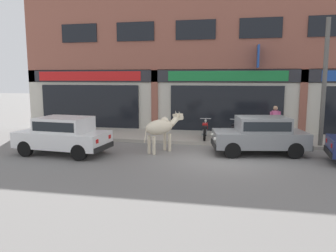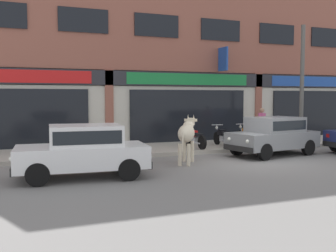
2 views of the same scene
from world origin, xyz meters
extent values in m
plane|color=slate|center=(0.00, 0.00, 0.00)|extent=(90.00, 90.00, 0.00)
cube|color=#A8A093|center=(0.00, 3.84, 0.07)|extent=(19.00, 3.28, 0.15)
cube|color=#8E5142|center=(0.00, 5.76, 5.87)|extent=(23.00, 0.55, 6.32)
cube|color=beige|center=(0.00, 5.76, 1.70)|extent=(23.00, 0.55, 3.40)
cube|color=#28282D|center=(0.00, 5.44, 3.05)|extent=(22.08, 0.08, 0.64)
cube|color=black|center=(-7.67, 5.43, 1.35)|extent=(5.83, 0.10, 2.40)
cube|color=red|center=(-7.67, 5.41, 3.05)|extent=(6.13, 0.05, 0.52)
cube|color=#8E5142|center=(-3.83, 5.46, 1.70)|extent=(0.36, 0.12, 3.40)
cube|color=black|center=(0.00, 5.43, 1.35)|extent=(5.83, 0.10, 2.40)
cube|color=#197A38|center=(0.00, 5.41, 3.05)|extent=(6.13, 0.05, 0.52)
cube|color=#8E5142|center=(3.83, 5.46, 1.70)|extent=(0.36, 0.12, 3.40)
cube|color=black|center=(7.67, 5.43, 1.35)|extent=(5.83, 0.10, 2.40)
cube|color=#1E479E|center=(7.67, 5.41, 3.05)|extent=(6.13, 0.05, 0.52)
cube|color=black|center=(-4.89, 5.45, 5.42)|extent=(2.09, 0.06, 1.00)
cube|color=black|center=(-1.63, 5.45, 5.42)|extent=(2.09, 0.06, 1.00)
cube|color=black|center=(1.63, 5.45, 5.42)|extent=(2.09, 0.06, 1.00)
cube|color=black|center=(4.89, 5.45, 5.42)|extent=(2.09, 0.06, 1.00)
cube|color=black|center=(8.15, 5.45, 5.42)|extent=(2.09, 0.06, 1.00)
cube|color=#1E479E|center=(1.53, 5.03, 4.00)|extent=(0.08, 0.80, 1.10)
ellipsoid|color=beige|center=(-2.41, 0.48, 1.02)|extent=(1.20, 1.46, 0.60)
sphere|color=beige|center=(-2.26, 0.72, 1.25)|extent=(0.32, 0.32, 0.32)
cylinder|color=beige|center=(-2.29, 0.93, 0.36)|extent=(0.12, 0.12, 0.72)
cylinder|color=beige|center=(-2.05, 0.77, 0.36)|extent=(0.12, 0.12, 0.72)
cylinder|color=beige|center=(-2.77, 0.20, 0.36)|extent=(0.12, 0.12, 0.72)
cylinder|color=beige|center=(-2.53, 0.04, 0.36)|extent=(0.12, 0.12, 0.72)
cylinder|color=beige|center=(-1.96, 1.17, 1.17)|extent=(0.46, 0.52, 0.43)
cube|color=beige|center=(-1.82, 1.39, 1.34)|extent=(0.38, 0.42, 0.26)
cube|color=tan|center=(-1.72, 1.54, 1.30)|extent=(0.21, 0.20, 0.14)
cone|color=beige|center=(-1.92, 1.41, 1.52)|extent=(0.11, 0.13, 0.19)
cone|color=beige|center=(-1.76, 1.30, 1.52)|extent=(0.11, 0.13, 0.19)
cube|color=beige|center=(-2.00, 1.41, 1.40)|extent=(0.14, 0.11, 0.10)
cube|color=beige|center=(-1.73, 1.23, 1.40)|extent=(0.14, 0.11, 0.10)
cylinder|color=beige|center=(-2.81, -0.14, 0.80)|extent=(0.12, 0.16, 0.60)
cylinder|color=black|center=(0.44, 0.10, 0.30)|extent=(0.62, 0.28, 0.60)
cylinder|color=black|center=(0.19, 1.51, 0.30)|extent=(0.62, 0.28, 0.60)
cylinder|color=black|center=(2.71, 0.51, 0.30)|extent=(0.62, 0.28, 0.60)
cylinder|color=black|center=(2.45, 1.93, 0.30)|extent=(0.62, 0.28, 0.60)
cube|color=gray|center=(1.45, 1.01, 0.60)|extent=(3.73, 2.20, 0.60)
cube|color=gray|center=(1.55, 1.03, 1.18)|extent=(2.13, 1.76, 0.56)
cube|color=black|center=(1.55, 1.03, 1.18)|extent=(1.98, 1.75, 0.35)
cube|color=black|center=(-0.25, 0.70, 0.38)|extent=(0.39, 1.52, 0.20)
cube|color=black|center=(3.15, 1.32, 0.38)|extent=(0.39, 1.52, 0.20)
sphere|color=silver|center=(-0.20, 0.22, 0.68)|extent=(0.14, 0.14, 0.14)
sphere|color=silver|center=(-0.37, 1.17, 0.68)|extent=(0.14, 0.14, 0.14)
cube|color=red|center=(3.26, 0.84, 0.70)|extent=(0.06, 0.16, 0.14)
cube|color=red|center=(3.09, 1.81, 0.70)|extent=(0.06, 0.16, 0.14)
cylinder|color=black|center=(4.41, 0.81, 0.30)|extent=(0.61, 0.23, 0.60)
cube|color=red|center=(3.79, 0.64, 0.70)|extent=(0.04, 0.16, 0.14)
cylinder|color=black|center=(-7.22, -1.20, 0.30)|extent=(0.61, 0.23, 0.60)
cylinder|color=black|center=(-7.10, 0.23, 0.30)|extent=(0.61, 0.23, 0.60)
cylinder|color=black|center=(-4.93, -1.39, 0.30)|extent=(0.61, 0.23, 0.60)
cylinder|color=black|center=(-4.81, 0.04, 0.30)|extent=(0.61, 0.23, 0.60)
cube|color=white|center=(-6.01, -0.58, 0.60)|extent=(3.62, 1.88, 0.60)
cube|color=white|center=(-5.91, -0.59, 1.18)|extent=(2.01, 1.59, 0.56)
cube|color=black|center=(-5.91, -0.59, 1.18)|extent=(1.86, 1.60, 0.35)
cube|color=black|center=(-7.74, -0.44, 0.38)|extent=(0.25, 1.52, 0.20)
cube|color=black|center=(-4.29, -0.72, 0.38)|extent=(0.25, 1.52, 0.20)
sphere|color=silver|center=(-7.81, -0.91, 0.68)|extent=(0.14, 0.14, 0.14)
sphere|color=silver|center=(-7.73, 0.04, 0.68)|extent=(0.14, 0.14, 0.14)
cube|color=red|center=(-4.31, -1.22, 0.70)|extent=(0.04, 0.16, 0.14)
cube|color=red|center=(-4.22, -0.23, 0.70)|extent=(0.04, 0.16, 0.14)
cylinder|color=black|center=(-0.88, 3.75, 0.43)|extent=(0.13, 0.56, 0.56)
cylinder|color=black|center=(-0.81, 2.50, 0.43)|extent=(0.13, 0.56, 0.56)
cube|color=#B2B5BA|center=(-0.84, 3.10, 0.47)|extent=(0.22, 0.33, 0.24)
cube|color=red|center=(-0.85, 3.26, 0.73)|extent=(0.26, 0.41, 0.24)
cube|color=black|center=(-0.83, 2.86, 0.71)|extent=(0.25, 0.53, 0.12)
cylinder|color=#B2B5BA|center=(-0.88, 3.69, 0.73)|extent=(0.05, 0.27, 0.59)
cylinder|color=#B2B5BA|center=(-0.88, 3.73, 1.01)|extent=(0.52, 0.06, 0.03)
sphere|color=silver|center=(-0.88, 3.79, 0.89)|extent=(0.12, 0.12, 0.12)
cylinder|color=#B2B5BA|center=(-0.93, 2.74, 0.39)|extent=(0.09, 0.48, 0.06)
cylinder|color=black|center=(0.54, 3.74, 0.43)|extent=(0.15, 0.57, 0.56)
cylinder|color=black|center=(0.42, 2.49, 0.43)|extent=(0.15, 0.57, 0.56)
cube|color=#B2B5BA|center=(0.48, 3.10, 0.47)|extent=(0.23, 0.34, 0.24)
cube|color=black|center=(0.49, 3.26, 0.73)|extent=(0.28, 0.42, 0.24)
cube|color=black|center=(0.45, 2.86, 0.71)|extent=(0.27, 0.54, 0.12)
cylinder|color=#B2B5BA|center=(0.53, 3.68, 0.73)|extent=(0.07, 0.27, 0.59)
cylinder|color=#B2B5BA|center=(0.54, 3.72, 1.01)|extent=(0.52, 0.08, 0.03)
sphere|color=silver|center=(0.54, 3.78, 0.89)|extent=(0.12, 0.12, 0.12)
cylinder|color=#B2B5BA|center=(0.33, 2.75, 0.39)|extent=(0.11, 0.48, 0.06)
cylinder|color=black|center=(1.79, 3.82, 0.43)|extent=(0.10, 0.56, 0.56)
cylinder|color=black|center=(1.80, 2.57, 0.43)|extent=(0.10, 0.56, 0.56)
cube|color=#B2B5BA|center=(1.80, 3.17, 0.47)|extent=(0.20, 0.32, 0.24)
cube|color=orange|center=(1.80, 3.33, 0.73)|extent=(0.24, 0.40, 0.24)
cube|color=black|center=(1.80, 2.93, 0.71)|extent=(0.22, 0.52, 0.12)
cylinder|color=#B2B5BA|center=(1.79, 3.76, 0.73)|extent=(0.04, 0.27, 0.59)
cylinder|color=#B2B5BA|center=(1.79, 3.80, 1.01)|extent=(0.52, 0.03, 0.03)
sphere|color=silver|center=(1.79, 3.86, 0.89)|extent=(0.12, 0.12, 0.12)
cylinder|color=#B2B5BA|center=(1.69, 2.81, 0.39)|extent=(0.06, 0.48, 0.06)
cylinder|color=#2D2D33|center=(2.30, 2.86, 0.56)|extent=(0.11, 0.11, 0.82)
cylinder|color=#2D2D33|center=(2.13, 2.79, 0.56)|extent=(0.11, 0.11, 0.82)
cylinder|color=#DB5B93|center=(2.22, 2.83, 1.25)|extent=(0.32, 0.32, 0.56)
cylinder|color=#DB5B93|center=(2.41, 2.91, 1.22)|extent=(0.08, 0.08, 0.56)
cylinder|color=#DB5B93|center=(2.02, 2.74, 1.22)|extent=(0.08, 0.08, 0.56)
sphere|color=tan|center=(2.22, 2.83, 1.65)|extent=(0.20, 0.20, 0.20)
cylinder|color=#595651|center=(4.03, 2.50, 2.74)|extent=(0.18, 0.18, 5.18)
camera|label=1|loc=(0.49, -11.96, 2.94)|focal=35.00mm
camera|label=2|loc=(-7.76, -11.33, 2.22)|focal=42.00mm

